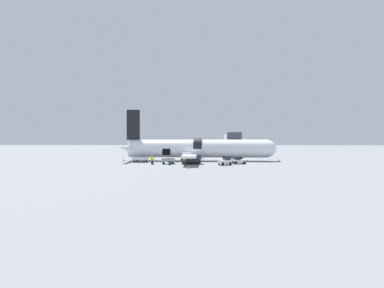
# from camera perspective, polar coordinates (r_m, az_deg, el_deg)

# --- Properties ---
(ground_plane) EXTENTS (500.00, 500.00, 0.00)m
(ground_plane) POSITION_cam_1_polar(r_m,az_deg,el_deg) (44.98, -1.59, -4.83)
(ground_plane) COLOR slate
(apron_marking_line) EXTENTS (18.76, 0.97, 0.01)m
(apron_marking_line) POSITION_cam_1_polar(r_m,az_deg,el_deg) (43.72, 3.30, -4.98)
(apron_marking_line) COLOR silver
(apron_marking_line) RESTS_ON ground_plane
(jet_bridge_stub) EXTENTS (3.24, 13.46, 6.39)m
(jet_bridge_stub) POSITION_cam_1_polar(r_m,az_deg,el_deg) (59.86, 9.57, 1.16)
(jet_bridge_stub) COLOR #4C4C51
(jet_bridge_stub) RESTS_ON ground_plane
(airplane) EXTENTS (34.38, 26.97, 11.36)m
(airplane) POSITION_cam_1_polar(r_m,az_deg,el_deg) (51.86, 0.91, -1.18)
(airplane) COLOR white
(airplane) RESTS_ON ground_plane
(baggage_tug_lead) EXTENTS (2.70, 2.34, 1.69)m
(baggage_tug_lead) POSITION_cam_1_polar(r_m,az_deg,el_deg) (42.88, 8.06, -4.17)
(baggage_tug_lead) COLOR silver
(baggage_tug_lead) RESTS_ON ground_plane
(baggage_tug_mid) EXTENTS (2.73, 2.37, 1.47)m
(baggage_tug_mid) POSITION_cam_1_polar(r_m,az_deg,el_deg) (45.66, 11.17, -3.96)
(baggage_tug_mid) COLOR silver
(baggage_tug_mid) RESTS_ON ground_plane
(baggage_cart_loading) EXTENTS (3.51, 2.36, 1.13)m
(baggage_cart_loading) POSITION_cam_1_polar(r_m,az_deg,el_deg) (44.95, -5.73, -4.16)
(baggage_cart_loading) COLOR #999BA0
(baggage_cart_loading) RESTS_ON ground_plane
(baggage_cart_queued) EXTENTS (3.88, 2.30, 1.09)m
(baggage_cart_queued) POSITION_cam_1_polar(r_m,az_deg,el_deg) (49.44, -12.24, -3.72)
(baggage_cart_queued) COLOR silver
(baggage_cart_queued) RESTS_ON ground_plane
(ground_crew_loader_a) EXTENTS (0.51, 0.50, 1.59)m
(ground_crew_loader_a) POSITION_cam_1_polar(r_m,az_deg,el_deg) (43.91, -9.50, -3.87)
(ground_crew_loader_a) COLOR black
(ground_crew_loader_a) RESTS_ON ground_plane
(ground_crew_loader_b) EXTENTS (0.49, 0.50, 1.55)m
(ground_crew_loader_b) POSITION_cam_1_polar(r_m,az_deg,el_deg) (45.52, -9.77, -3.74)
(ground_crew_loader_b) COLOR #1E2338
(ground_crew_loader_b) RESTS_ON ground_plane
(ground_crew_driver) EXTENTS (0.54, 0.63, 1.82)m
(ground_crew_driver) POSITION_cam_1_polar(r_m,az_deg,el_deg) (41.86, -1.89, -3.91)
(ground_crew_driver) COLOR #2D2D33
(ground_crew_driver) RESTS_ON ground_plane
(suitcase_on_tarmac_upright) EXTENTS (0.52, 0.33, 0.70)m
(suitcase_on_tarmac_upright) POSITION_cam_1_polar(r_m,az_deg,el_deg) (42.64, -5.40, -4.72)
(suitcase_on_tarmac_upright) COLOR #14472D
(suitcase_on_tarmac_upright) RESTS_ON ground_plane
(safety_cone_nose) EXTENTS (0.45, 0.45, 0.61)m
(safety_cone_nose) POSITION_cam_1_polar(r_m,az_deg,el_deg) (53.26, 20.27, -3.72)
(safety_cone_nose) COLOR black
(safety_cone_nose) RESTS_ON ground_plane
(safety_cone_engine_left) EXTENTS (0.45, 0.45, 0.60)m
(safety_cone_engine_left) POSITION_cam_1_polar(r_m,az_deg,el_deg) (37.40, -0.81, -5.49)
(safety_cone_engine_left) COLOR black
(safety_cone_engine_left) RESTS_ON ground_plane
(safety_cone_wingtip) EXTENTS (0.56, 0.56, 0.71)m
(safety_cone_wingtip) POSITION_cam_1_polar(r_m,az_deg,el_deg) (45.09, 1.73, -4.39)
(safety_cone_wingtip) COLOR black
(safety_cone_wingtip) RESTS_ON ground_plane
(safety_cone_tail) EXTENTS (0.46, 0.46, 0.78)m
(safety_cone_tail) POSITION_cam_1_polar(r_m,az_deg,el_deg) (53.33, -16.22, -3.61)
(safety_cone_tail) COLOR black
(safety_cone_tail) RESTS_ON ground_plane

